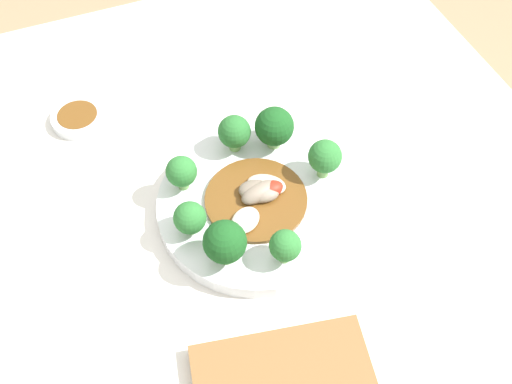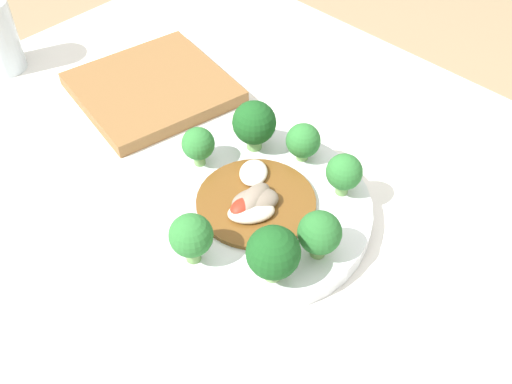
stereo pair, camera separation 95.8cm
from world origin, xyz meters
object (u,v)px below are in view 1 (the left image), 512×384
object	(u,v)px
broccoli_northwest	(274,127)
sauce_dish	(78,118)
broccoli_south	(190,219)
plate	(256,205)
broccoli_southwest	(181,172)
broccoli_north	(325,157)
broccoli_west	(234,132)
stirfry_center	(258,196)
broccoli_east	(285,246)
broccoli_southeast	(225,242)

from	to	relation	value
broccoli_northwest	sauce_dish	bearing A→B (deg)	-124.52
broccoli_south	sauce_dish	distance (m)	0.30
plate	broccoli_south	distance (m)	0.11
broccoli_northwest	broccoli_southwest	xyz separation A→B (m)	(0.02, -0.15, -0.01)
broccoli_south	broccoli_southwest	size ratio (longest dim) A/B	0.92
plate	broccoli_north	world-z (taller)	broccoli_north
plate	broccoli_west	size ratio (longest dim) A/B	4.61
broccoli_west	stirfry_center	distance (m)	0.10
broccoli_west	stirfry_center	xyz separation A→B (m)	(0.10, -0.00, -0.03)
broccoli_southwest	broccoli_north	size ratio (longest dim) A/B	0.88
broccoli_east	broccoli_north	xyz separation A→B (m)	(-0.11, 0.11, 0.01)
broccoli_east	broccoli_northwest	xyz separation A→B (m)	(-0.19, 0.06, 0.01)
plate	broccoli_north	xyz separation A→B (m)	(-0.01, 0.11, 0.05)
broccoli_northwest	broccoli_north	world-z (taller)	broccoli_northwest
broccoli_east	broccoli_north	distance (m)	0.15
broccoli_southeast	sauce_dish	bearing A→B (deg)	-159.27
broccoli_southwest	stirfry_center	bearing A→B (deg)	55.85
broccoli_north	sauce_dish	size ratio (longest dim) A/B	0.76
broccoli_north	sauce_dish	distance (m)	0.40
broccoli_northwest	sauce_dish	world-z (taller)	broccoli_northwest
plate	broccoli_southeast	size ratio (longest dim) A/B	4.00
plate	broccoli_northwest	xyz separation A→B (m)	(-0.09, 0.06, 0.05)
plate	stirfry_center	world-z (taller)	stirfry_center
broccoli_southeast	broccoli_west	bearing A→B (deg)	155.89
broccoli_southwest	broccoli_west	xyz separation A→B (m)	(-0.04, 0.09, 0.00)
plate	broccoli_northwest	bearing A→B (deg)	143.78
stirfry_center	broccoli_southeast	bearing A→B (deg)	-45.84
plate	broccoli_south	world-z (taller)	broccoli_south
broccoli_east	broccoli_southwest	world-z (taller)	broccoli_southwest
broccoli_northwest	stirfry_center	world-z (taller)	broccoli_northwest
broccoli_north	broccoli_south	bearing A→B (deg)	-83.85
broccoli_east	broccoli_northwest	distance (m)	0.20
broccoli_southwest	broccoli_northwest	bearing A→B (deg)	99.44
plate	broccoli_east	xyz separation A→B (m)	(0.10, -0.00, 0.04)
broccoli_west	broccoli_north	size ratio (longest dim) A/B	0.95
plate	broccoli_southeast	xyz separation A→B (m)	(0.07, -0.07, 0.05)
plate	sauce_dish	distance (m)	0.33
stirfry_center	plate	bearing A→B (deg)	-85.92
stirfry_center	broccoli_west	bearing A→B (deg)	178.22
broccoli_southeast	broccoli_north	xyz separation A→B (m)	(-0.08, 0.18, -0.00)
broccoli_southwest	broccoli_north	world-z (taller)	broccoli_north
plate	broccoli_east	distance (m)	0.11
plate	broccoli_southeast	world-z (taller)	broccoli_southeast
broccoli_north	sauce_dish	world-z (taller)	broccoli_north
plate	stirfry_center	xyz separation A→B (m)	(-0.00, 0.00, 0.02)
broccoli_east	stirfry_center	size ratio (longest dim) A/B	0.38
broccoli_north	broccoli_west	bearing A→B (deg)	-132.99
broccoli_east	sauce_dish	world-z (taller)	broccoli_east
broccoli_northwest	broccoli_east	bearing A→B (deg)	-18.81
broccoli_northwest	broccoli_west	size ratio (longest dim) A/B	1.14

